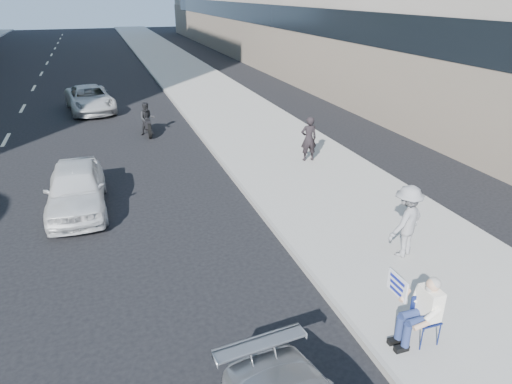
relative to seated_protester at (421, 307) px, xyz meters
name	(u,v)px	position (x,y,z in m)	size (l,w,h in m)	color
ground	(255,303)	(-2.29, 2.11, -0.87)	(160.00, 160.00, 0.00)	black
near_sidewalk	(212,94)	(1.71, 22.11, -0.80)	(5.00, 120.00, 0.15)	#9B9991
seated_protester	(421,307)	(0.00, 0.00, 0.00)	(0.83, 1.11, 1.31)	navy
jogger	(406,221)	(1.51, 2.56, 0.14)	(1.12, 0.64, 1.73)	gray
pedestrian_woman	(309,139)	(2.17, 9.22, 0.09)	(0.59, 0.39, 1.63)	black
white_sedan_near	(76,188)	(-5.72, 7.89, -0.20)	(1.58, 3.93, 1.34)	silver
white_sedan_far	(90,99)	(-5.26, 20.30, -0.23)	(2.14, 4.64, 1.29)	silver
motorcycle	(147,120)	(-2.91, 14.96, -0.24)	(0.72, 2.04, 1.42)	black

